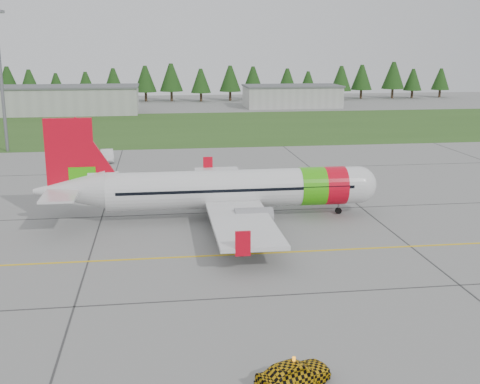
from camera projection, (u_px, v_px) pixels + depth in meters
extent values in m
plane|color=gray|center=(314.00, 293.00, 38.63)|extent=(320.00, 320.00, 0.00)
cylinder|color=silver|center=(236.00, 189.00, 54.98)|extent=(23.22, 3.50, 3.48)
sphere|color=silver|center=(358.00, 185.00, 56.52)|extent=(3.48, 3.48, 3.48)
cone|color=silver|center=(70.00, 190.00, 52.96)|extent=(6.25, 3.49, 3.48)
cube|color=black|center=(361.00, 181.00, 56.48)|extent=(1.43, 2.32, 0.50)
cylinder|color=#39B20D|center=(312.00, 186.00, 55.93)|extent=(2.32, 3.56, 3.56)
cylinder|color=red|center=(334.00, 185.00, 56.21)|extent=(1.97, 3.56, 3.56)
cube|color=silver|center=(231.00, 199.00, 55.16)|extent=(4.93, 28.57, 0.32)
cube|color=red|center=(208.00, 165.00, 68.59)|extent=(1.07, 0.16, 1.79)
cube|color=red|center=(243.00, 244.00, 41.26)|extent=(1.07, 0.16, 1.79)
cylinder|color=gray|center=(238.00, 191.00, 60.18)|extent=(3.22, 1.88, 1.88)
cylinder|color=gray|center=(254.00, 219.00, 50.73)|extent=(3.22, 1.88, 1.88)
cube|color=red|center=(70.00, 157.00, 52.28)|extent=(4.11, 0.32, 6.79)
cube|color=#39B20D|center=(83.00, 179.00, 52.87)|extent=(2.32, 0.38, 2.14)
cube|color=silver|center=(65.00, 188.00, 52.85)|extent=(2.86, 10.27, 0.20)
cylinder|color=slate|center=(338.00, 207.00, 56.79)|extent=(0.16, 0.16, 1.25)
cylinder|color=black|center=(338.00, 211.00, 56.87)|extent=(0.61, 0.25, 0.61)
cylinder|color=slate|center=(218.00, 202.00, 57.67)|extent=(0.20, 0.20, 1.70)
cylinder|color=black|center=(215.00, 206.00, 57.71)|extent=(0.93, 0.40, 0.93)
cylinder|color=slate|center=(224.00, 217.00, 52.86)|extent=(0.20, 0.20, 1.70)
cylinder|color=black|center=(220.00, 221.00, 52.90)|extent=(0.93, 0.40, 0.93)
imported|color=yellow|center=(294.00, 349.00, 27.78)|extent=(1.74, 1.86, 3.71)
imported|color=silver|center=(106.00, 144.00, 82.24)|extent=(1.86, 1.77, 4.83)
cube|color=#30561E|center=(207.00, 127.00, 117.53)|extent=(320.00, 50.00, 0.03)
cube|color=gold|center=(287.00, 252.00, 46.32)|extent=(120.00, 0.25, 0.02)
cube|color=#A8A8A3|center=(68.00, 101.00, 139.78)|extent=(32.00, 14.00, 6.00)
cube|color=#A8A8A3|center=(292.00, 97.00, 154.87)|extent=(24.00, 12.00, 5.20)
cylinder|color=slate|center=(2.00, 84.00, 87.81)|extent=(0.50, 0.50, 20.00)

